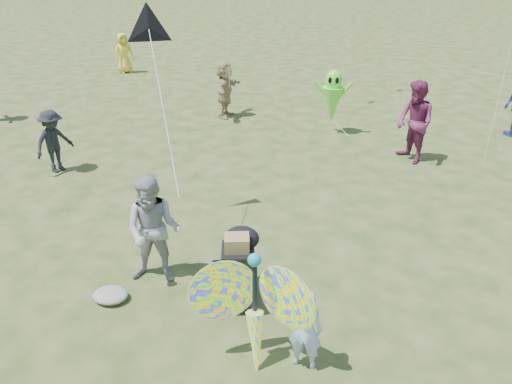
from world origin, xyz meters
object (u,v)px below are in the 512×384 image
(adult_man, at_px, (154,231))
(crowd_g, at_px, (124,53))
(jogging_stroller, at_px, (239,262))
(alien_kite, at_px, (333,98))
(crowd_d, at_px, (225,89))
(crowd_b, at_px, (54,141))
(child_girl, at_px, (305,329))
(butterfly_kite, at_px, (255,310))
(crowd_e, at_px, (415,122))

(adult_man, xyz_separation_m, crowd_g, (-6.38, 12.90, -0.10))
(jogging_stroller, height_order, alien_kite, alien_kite)
(crowd_d, height_order, jogging_stroller, crowd_d)
(crowd_b, relative_size, crowd_d, 0.86)
(crowd_d, bearing_deg, child_girl, -154.82)
(butterfly_kite, bearing_deg, crowd_b, 139.12)
(child_girl, bearing_deg, crowd_e, -99.01)
(adult_man, bearing_deg, crowd_b, 132.79)
(child_girl, height_order, crowd_b, crowd_b)
(crowd_b, bearing_deg, jogging_stroller, -102.69)
(crowd_e, distance_m, butterfly_kite, 7.39)
(crowd_g, bearing_deg, crowd_e, -77.69)
(crowd_d, xyz_separation_m, crowd_e, (5.18, -2.47, 0.13))
(crowd_e, bearing_deg, alien_kite, -160.49)
(crowd_g, xyz_separation_m, jogging_stroller, (7.71, -13.07, -0.16))
(child_girl, bearing_deg, crowd_g, -53.01)
(crowd_b, height_order, jogging_stroller, crowd_b)
(adult_man, relative_size, crowd_d, 1.05)
(butterfly_kite, bearing_deg, crowd_g, 119.86)
(crowd_b, height_order, alien_kite, alien_kite)
(crowd_e, bearing_deg, jogging_stroller, -57.61)
(jogging_stroller, bearing_deg, adult_man, 159.09)
(adult_man, xyz_separation_m, crowd_b, (-3.76, 3.46, -0.16))
(crowd_e, height_order, jogging_stroller, crowd_e)
(child_girl, bearing_deg, crowd_b, -32.54)
(jogging_stroller, relative_size, butterfly_kite, 0.64)
(crowd_e, bearing_deg, butterfly_kite, -50.30)
(crowd_b, distance_m, alien_kite, 7.06)
(child_girl, xyz_separation_m, butterfly_kite, (-0.61, -0.03, 0.21))
(crowd_e, distance_m, alien_kite, 2.56)
(butterfly_kite, bearing_deg, adult_man, 143.16)
(adult_man, xyz_separation_m, crowd_d, (-1.00, 8.12, -0.04))
(child_girl, xyz_separation_m, crowd_e, (1.78, 6.97, 0.40))
(child_girl, bearing_deg, adult_man, -23.51)
(crowd_e, relative_size, crowd_g, 1.24)
(crowd_b, relative_size, crowd_e, 0.75)
(crowd_g, bearing_deg, crowd_b, -117.67)
(jogging_stroller, bearing_deg, child_girl, -60.46)
(adult_man, xyz_separation_m, alien_kite, (2.19, 7.26, 0.10))
(adult_man, relative_size, crowd_g, 1.13)
(crowd_b, relative_size, alien_kite, 0.82)
(crowd_e, bearing_deg, crowd_d, -147.02)
(child_girl, xyz_separation_m, crowd_b, (-6.16, 4.78, 0.15))
(adult_man, height_order, alien_kite, adult_man)
(adult_man, bearing_deg, jogging_stroller, -11.89)
(crowd_e, relative_size, alien_kite, 1.10)
(crowd_g, distance_m, alien_kite, 10.27)
(crowd_e, distance_m, crowd_g, 12.82)
(butterfly_kite, bearing_deg, crowd_d, 106.46)
(child_girl, xyz_separation_m, crowd_g, (-8.79, 14.22, 0.21))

